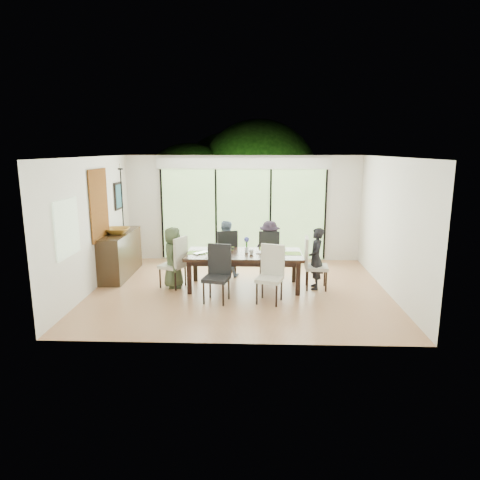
{
  "coord_description": "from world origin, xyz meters",
  "views": [
    {
      "loc": [
        0.32,
        -8.42,
        2.85
      ],
      "look_at": [
        0.0,
        0.25,
        1.0
      ],
      "focal_mm": 32.0,
      "sensor_mm": 36.0,
      "label": 1
    }
  ],
  "objects_px": {
    "chair_right_end": "(317,263)",
    "chair_far_right": "(269,253)",
    "cup_a": "(211,249)",
    "cup_b": "(251,252)",
    "person_left_end": "(173,257)",
    "laptop": "(203,253)",
    "cup_c": "(283,250)",
    "chair_near_left": "(216,274)",
    "vase": "(247,250)",
    "chair_left_end": "(172,262)",
    "sideboard": "(120,254)",
    "bowl": "(117,231)",
    "table_top": "(244,254)",
    "chair_far_left": "(225,252)",
    "chair_near_right": "(269,275)",
    "person_far_right": "(269,249)",
    "person_right_end": "(316,259)",
    "person_far_left": "(225,249)"
  },
  "relations": [
    {
      "from": "cup_b",
      "to": "cup_c",
      "type": "relative_size",
      "value": 0.81
    },
    {
      "from": "chair_right_end",
      "to": "cup_c",
      "type": "bearing_deg",
      "value": 85.85
    },
    {
      "from": "cup_a",
      "to": "cup_b",
      "type": "xyz_separation_m",
      "value": [
        0.85,
        -0.25,
        -0.0
      ]
    },
    {
      "from": "chair_far_left",
      "to": "bowl",
      "type": "distance_m",
      "value": 2.46
    },
    {
      "from": "chair_left_end",
      "to": "vase",
      "type": "relative_size",
      "value": 9.17
    },
    {
      "from": "person_right_end",
      "to": "cup_b",
      "type": "xyz_separation_m",
      "value": [
        -1.33,
        -0.1,
        0.15
      ]
    },
    {
      "from": "person_far_left",
      "to": "cup_b",
      "type": "distance_m",
      "value": 1.12
    },
    {
      "from": "sideboard",
      "to": "chair_left_end",
      "type": "bearing_deg",
      "value": -30.21
    },
    {
      "from": "vase",
      "to": "laptop",
      "type": "xyz_separation_m",
      "value": [
        -0.9,
        -0.15,
        -0.05
      ]
    },
    {
      "from": "cup_a",
      "to": "cup_c",
      "type": "bearing_deg",
      "value": -1.91
    },
    {
      "from": "chair_near_left",
      "to": "laptop",
      "type": "distance_m",
      "value": 0.87
    },
    {
      "from": "person_left_end",
      "to": "cup_b",
      "type": "xyz_separation_m",
      "value": [
        1.63,
        -0.1,
        0.15
      ]
    },
    {
      "from": "cup_c",
      "to": "sideboard",
      "type": "xyz_separation_m",
      "value": [
        -3.65,
        0.69,
        -0.29
      ]
    },
    {
      "from": "cup_b",
      "to": "sideboard",
      "type": "bearing_deg",
      "value": 163.55
    },
    {
      "from": "table_top",
      "to": "person_right_end",
      "type": "xyz_separation_m",
      "value": [
        1.48,
        0.0,
        -0.07
      ]
    },
    {
      "from": "chair_far_right",
      "to": "laptop",
      "type": "relative_size",
      "value": 3.33
    },
    {
      "from": "chair_left_end",
      "to": "bowl",
      "type": "relative_size",
      "value": 2.07
    },
    {
      "from": "chair_left_end",
      "to": "sideboard",
      "type": "distance_m",
      "value": 1.56
    },
    {
      "from": "chair_left_end",
      "to": "sideboard",
      "type": "xyz_separation_m",
      "value": [
        -1.35,
        0.79,
        -0.05
      ]
    },
    {
      "from": "chair_right_end",
      "to": "bowl",
      "type": "height_order",
      "value": "bowl"
    },
    {
      "from": "chair_right_end",
      "to": "cup_c",
      "type": "distance_m",
      "value": 0.75
    },
    {
      "from": "person_far_left",
      "to": "chair_near_left",
      "type": "bearing_deg",
      "value": 86.97
    },
    {
      "from": "chair_right_end",
      "to": "table_top",
      "type": "bearing_deg",
      "value": 93.98
    },
    {
      "from": "chair_near_right",
      "to": "person_far_right",
      "type": "relative_size",
      "value": 0.85
    },
    {
      "from": "chair_far_right",
      "to": "vase",
      "type": "distance_m",
      "value": 0.98
    },
    {
      "from": "chair_near_left",
      "to": "cup_c",
      "type": "height_order",
      "value": "chair_near_left"
    },
    {
      "from": "person_left_end",
      "to": "laptop",
      "type": "height_order",
      "value": "person_left_end"
    },
    {
      "from": "chair_near_right",
      "to": "laptop",
      "type": "bearing_deg",
      "value": 167.46
    },
    {
      "from": "cup_a",
      "to": "sideboard",
      "type": "height_order",
      "value": "sideboard"
    },
    {
      "from": "person_left_end",
      "to": "bowl",
      "type": "distance_m",
      "value": 1.59
    },
    {
      "from": "cup_a",
      "to": "person_right_end",
      "type": "bearing_deg",
      "value": -3.94
    },
    {
      "from": "cup_b",
      "to": "chair_near_right",
      "type": "bearing_deg",
      "value": -65.56
    },
    {
      "from": "chair_near_right",
      "to": "laptop",
      "type": "height_order",
      "value": "chair_near_right"
    },
    {
      "from": "person_far_left",
      "to": "cup_b",
      "type": "relative_size",
      "value": 12.9
    },
    {
      "from": "chair_near_left",
      "to": "vase",
      "type": "xyz_separation_m",
      "value": [
        0.55,
        0.92,
        0.26
      ]
    },
    {
      "from": "cup_c",
      "to": "chair_far_left",
      "type": "bearing_deg",
      "value": 149.04
    },
    {
      "from": "chair_far_right",
      "to": "cup_b",
      "type": "xyz_separation_m",
      "value": [
        -0.4,
        -0.95,
        0.24
      ]
    },
    {
      "from": "chair_right_end",
      "to": "vase",
      "type": "relative_size",
      "value": 9.17
    },
    {
      "from": "chair_right_end",
      "to": "laptop",
      "type": "relative_size",
      "value": 3.33
    },
    {
      "from": "chair_far_right",
      "to": "chair_right_end",
      "type": "bearing_deg",
      "value": 142.26
    },
    {
      "from": "chair_far_left",
      "to": "laptop",
      "type": "distance_m",
      "value": 1.05
    },
    {
      "from": "chair_left_end",
      "to": "sideboard",
      "type": "height_order",
      "value": "chair_left_end"
    },
    {
      "from": "person_right_end",
      "to": "cup_a",
      "type": "xyz_separation_m",
      "value": [
        -2.18,
        0.15,
        0.15
      ]
    },
    {
      "from": "chair_far_left",
      "to": "chair_far_right",
      "type": "bearing_deg",
      "value": 162.83
    },
    {
      "from": "sideboard",
      "to": "person_far_right",
      "type": "bearing_deg",
      "value": 0.76
    },
    {
      "from": "table_top",
      "to": "person_far_right",
      "type": "relative_size",
      "value": 1.86
    },
    {
      "from": "chair_far_right",
      "to": "person_far_right",
      "type": "distance_m",
      "value": 0.1
    },
    {
      "from": "chair_left_end",
      "to": "laptop",
      "type": "xyz_separation_m",
      "value": [
        0.65,
        -0.1,
        0.21
      ]
    },
    {
      "from": "chair_right_end",
      "to": "chair_far_right",
      "type": "xyz_separation_m",
      "value": [
        -0.95,
        0.85,
        0.0
      ]
    },
    {
      "from": "person_left_end",
      "to": "cup_c",
      "type": "xyz_separation_m",
      "value": [
        2.28,
        0.1,
        0.15
      ]
    }
  ]
}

